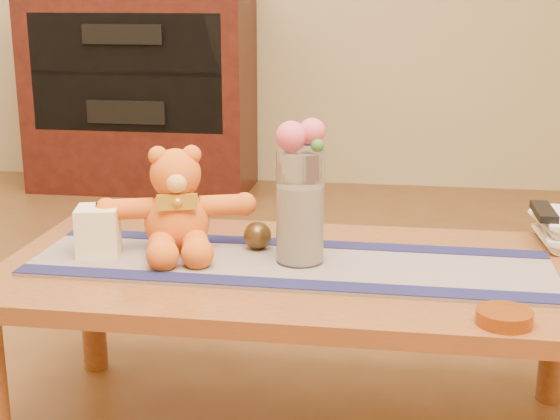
# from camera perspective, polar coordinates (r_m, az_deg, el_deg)

# --- Properties ---
(coffee_table_top) EXTENTS (1.40, 0.70, 0.04)m
(coffee_table_top) POSITION_cam_1_polar(r_m,az_deg,el_deg) (1.87, 1.52, -4.49)
(coffee_table_top) COLOR brown
(coffee_table_top) RESTS_ON floor
(table_leg_bl) EXTENTS (0.07, 0.07, 0.41)m
(table_leg_bl) POSITION_cam_1_polar(r_m,az_deg,el_deg) (2.37, -13.21, -6.36)
(table_leg_bl) COLOR brown
(table_leg_bl) RESTS_ON floor
(table_leg_br) EXTENTS (0.07, 0.07, 0.41)m
(table_leg_br) POSITION_cam_1_polar(r_m,az_deg,el_deg) (2.25, 18.99, -8.01)
(table_leg_br) COLOR brown
(table_leg_br) RESTS_ON floor
(persian_runner) EXTENTS (1.20, 0.36, 0.01)m
(persian_runner) POSITION_cam_1_polar(r_m,az_deg,el_deg) (1.86, 0.69, -3.83)
(persian_runner) COLOR #1F1A49
(persian_runner) RESTS_ON coffee_table_top
(runner_border_near) EXTENTS (1.20, 0.07, 0.00)m
(runner_border_near) POSITION_cam_1_polar(r_m,az_deg,el_deg) (1.73, -0.03, -5.23)
(runner_border_near) COLOR #151741
(runner_border_near) RESTS_ON persian_runner
(runner_border_far) EXTENTS (1.20, 0.07, 0.00)m
(runner_border_far) POSITION_cam_1_polar(r_m,az_deg,el_deg) (2.00, 1.31, -2.36)
(runner_border_far) COLOR #151741
(runner_border_far) RESTS_ON persian_runner
(teddy_bear) EXTENTS (0.43, 0.39, 0.24)m
(teddy_bear) POSITION_cam_1_polar(r_m,az_deg,el_deg) (1.94, -7.38, 0.63)
(teddy_bear) COLOR orange
(teddy_bear) RESTS_ON persian_runner
(pillar_candle) EXTENTS (0.12, 0.12, 0.12)m
(pillar_candle) POSITION_cam_1_polar(r_m,az_deg,el_deg) (1.95, -12.80, -1.46)
(pillar_candle) COLOR #F4E6B4
(pillar_candle) RESTS_ON persian_runner
(candle_wick) EXTENTS (0.00, 0.00, 0.01)m
(candle_wick) POSITION_cam_1_polar(r_m,az_deg,el_deg) (1.93, -12.91, 0.36)
(candle_wick) COLOR black
(candle_wick) RESTS_ON pillar_candle
(glass_vase) EXTENTS (0.11, 0.11, 0.26)m
(glass_vase) POSITION_cam_1_polar(r_m,az_deg,el_deg) (1.83, 1.45, 0.19)
(glass_vase) COLOR silver
(glass_vase) RESTS_ON persian_runner
(potpourri_fill) EXTENTS (0.09, 0.09, 0.18)m
(potpourri_fill) POSITION_cam_1_polar(r_m,az_deg,el_deg) (1.84, 1.44, -0.98)
(potpourri_fill) COLOR beige
(potpourri_fill) RESTS_ON glass_vase
(rose_left) EXTENTS (0.07, 0.07, 0.07)m
(rose_left) POSITION_cam_1_polar(r_m,az_deg,el_deg) (1.79, 0.80, 5.25)
(rose_left) COLOR #DE4E63
(rose_left) RESTS_ON glass_vase
(rose_right) EXTENTS (0.06, 0.06, 0.06)m
(rose_right) POSITION_cam_1_polar(r_m,az_deg,el_deg) (1.79, 2.30, 5.61)
(rose_right) COLOR #DE4E63
(rose_right) RESTS_ON glass_vase
(blue_flower_back) EXTENTS (0.04, 0.04, 0.04)m
(blue_flower_back) POSITION_cam_1_polar(r_m,az_deg,el_deg) (1.83, 1.93, 5.25)
(blue_flower_back) COLOR #4A499F
(blue_flower_back) RESTS_ON glass_vase
(blue_flower_side) EXTENTS (0.04, 0.04, 0.04)m
(blue_flower_side) POSITION_cam_1_polar(r_m,az_deg,el_deg) (1.82, 0.62, 4.96)
(blue_flower_side) COLOR #4A499F
(blue_flower_side) RESTS_ON glass_vase
(leaf_sprig) EXTENTS (0.03, 0.03, 0.03)m
(leaf_sprig) POSITION_cam_1_polar(r_m,az_deg,el_deg) (1.77, 2.68, 4.60)
(leaf_sprig) COLOR #33662D
(leaf_sprig) RESTS_ON glass_vase
(bronze_ball) EXTENTS (0.07, 0.07, 0.07)m
(bronze_ball) POSITION_cam_1_polar(r_m,az_deg,el_deg) (1.94, -1.61, -1.83)
(bronze_ball) COLOR #443016
(bronze_ball) RESTS_ON persian_runner
(book_bottom) EXTENTS (0.18, 0.23, 0.02)m
(book_bottom) POSITION_cam_1_polar(r_m,az_deg,el_deg) (2.13, 18.04, -1.97)
(book_bottom) COLOR beige
(book_bottom) RESTS_ON coffee_table_top
(book_lower) EXTENTS (0.18, 0.24, 0.02)m
(book_lower) POSITION_cam_1_polar(r_m,az_deg,el_deg) (2.12, 18.24, -1.52)
(book_lower) COLOR beige
(book_lower) RESTS_ON book_bottom
(book_upper) EXTENTS (0.19, 0.24, 0.02)m
(book_upper) POSITION_cam_1_polar(r_m,az_deg,el_deg) (2.12, 17.95, -0.96)
(book_upper) COLOR beige
(book_upper) RESTS_ON book_lower
(book_top) EXTENTS (0.17, 0.23, 0.02)m
(book_top) POSITION_cam_1_polar(r_m,az_deg,el_deg) (2.11, 18.28, -0.51)
(book_top) COLOR beige
(book_top) RESTS_ON book_upper
(tv_remote) EXTENTS (0.05, 0.16, 0.02)m
(tv_remote) POSITION_cam_1_polar(r_m,az_deg,el_deg) (2.10, 18.25, -0.11)
(tv_remote) COLOR black
(tv_remote) RESTS_ON book_top
(amber_dish) EXTENTS (0.13, 0.13, 0.03)m
(amber_dish) POSITION_cam_1_polar(r_m,az_deg,el_deg) (1.60, 15.66, -7.36)
(amber_dish) COLOR #BF5914
(amber_dish) RESTS_ON coffee_table_top
(media_cabinet) EXTENTS (1.20, 0.50, 1.10)m
(media_cabinet) POSITION_cam_1_polar(r_m,az_deg,el_deg) (4.49, -9.86, 8.45)
(media_cabinet) COLOR black
(media_cabinet) RESTS_ON floor
(cabinet_cavity) EXTENTS (1.02, 0.03, 0.61)m
(cabinet_cavity) POSITION_cam_1_polar(r_m,az_deg,el_deg) (4.26, -10.93, 9.53)
(cabinet_cavity) COLOR black
(cabinet_cavity) RESTS_ON media_cabinet
(cabinet_shelf) EXTENTS (1.02, 0.20, 0.02)m
(cabinet_shelf) POSITION_cam_1_polar(r_m,az_deg,el_deg) (4.34, -10.55, 9.65)
(cabinet_shelf) COLOR black
(cabinet_shelf) RESTS_ON media_cabinet
(stereo_upper) EXTENTS (0.42, 0.28, 0.10)m
(stereo_upper) POSITION_cam_1_polar(r_m,az_deg,el_deg) (4.34, -10.59, 12.27)
(stereo_upper) COLOR black
(stereo_upper) RESTS_ON media_cabinet
(stereo_lower) EXTENTS (0.42, 0.28, 0.12)m
(stereo_lower) POSITION_cam_1_polar(r_m,az_deg,el_deg) (4.38, -10.34, 7.10)
(stereo_lower) COLOR black
(stereo_lower) RESTS_ON media_cabinet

